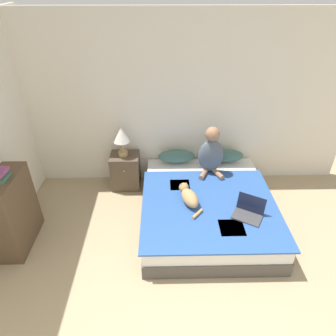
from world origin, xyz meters
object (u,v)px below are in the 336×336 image
at_px(pillow_far, 225,156).
at_px(cat_tabby, 189,196).
at_px(table_lamp, 121,136).
at_px(nightstand, 126,171).
at_px(person_sitting, 211,153).
at_px(bed, 207,208).
at_px(pillow_near, 177,156).
at_px(laptop_open, 248,212).
at_px(bookshelf, 13,212).

bearing_deg(pillow_far, cat_tabby, -123.06).
bearing_deg(table_lamp, nightstand, -16.44).
bearing_deg(person_sitting, bed, -99.90).
height_order(cat_tabby, nightstand, cat_tabby).
height_order(pillow_far, cat_tabby, pillow_far).
bearing_deg(pillow_near, nightstand, -175.97).
height_order(person_sitting, cat_tabby, person_sitting).
xyz_separation_m(laptop_open, bookshelf, (-2.83, 0.02, 0.03)).
xyz_separation_m(pillow_far, bookshelf, (-2.76, -1.23, -0.02)).
height_order(bed, laptop_open, laptop_open).
xyz_separation_m(pillow_near, cat_tabby, (0.11, -0.98, -0.01)).
height_order(bed, pillow_near, pillow_near).
relative_size(bed, cat_tabby, 3.56).
xyz_separation_m(person_sitting, table_lamp, (-1.29, 0.21, 0.18)).
relative_size(nightstand, bookshelf, 0.58).
bearing_deg(table_lamp, person_sitting, -9.17).
bearing_deg(laptop_open, bed, 169.03).
distance_m(person_sitting, bookshelf, 2.68).
relative_size(person_sitting, laptop_open, 1.67).
xyz_separation_m(pillow_near, bookshelf, (-2.01, -1.23, -0.02)).
relative_size(person_sitting, table_lamp, 1.52).
distance_m(bed, laptop_open, 0.64).
distance_m(pillow_near, bookshelf, 2.36).
bearing_deg(table_lamp, bookshelf, -135.52).
bearing_deg(cat_tabby, person_sitting, -46.58).
relative_size(pillow_near, person_sitting, 0.80).
distance_m(nightstand, bookshelf, 1.70).
bearing_deg(person_sitting, bookshelf, -158.77).
xyz_separation_m(pillow_near, pillow_far, (0.75, 0.00, 0.00)).
relative_size(pillow_far, nightstand, 1.00).
xyz_separation_m(pillow_near, table_lamp, (-0.81, -0.05, 0.39)).
distance_m(pillow_near, table_lamp, 0.90).
bearing_deg(bookshelf, table_lamp, 44.48).
bearing_deg(person_sitting, laptop_open, -71.14).
bearing_deg(laptop_open, nightstand, 173.72).
bearing_deg(bed, table_lamp, 145.75).
bearing_deg(table_lamp, pillow_far, 1.88).
xyz_separation_m(cat_tabby, laptop_open, (0.70, -0.26, -0.05)).
xyz_separation_m(bed, bookshelf, (-2.39, -0.37, 0.29)).
height_order(person_sitting, nightstand, person_sitting).
relative_size(bed, pillow_near, 3.48).
height_order(laptop_open, nightstand, laptop_open).
distance_m(person_sitting, nightstand, 1.36).
relative_size(laptop_open, nightstand, 0.75).
distance_m(nightstand, table_lamp, 0.61).
height_order(bed, nightstand, nightstand).
bearing_deg(nightstand, laptop_open, -36.38).
distance_m(laptop_open, nightstand, 2.01).
bearing_deg(cat_tabby, bookshelf, 77.03).
bearing_deg(pillow_far, bed, -113.63).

